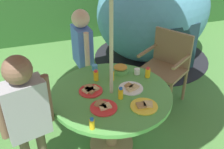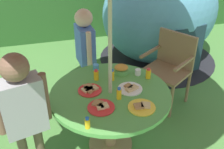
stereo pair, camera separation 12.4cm
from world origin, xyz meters
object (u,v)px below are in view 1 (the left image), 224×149
(dome_tent, at_px, (154,12))
(plate_center_back, at_px, (90,90))
(plate_far_left, at_px, (144,106))
(juice_bottle_far_right, at_px, (96,76))
(plate_front_edge, at_px, (103,107))
(juice_bottle_near_right, at_px, (112,75))
(juice_bottle_center_front, at_px, (92,124))
(snack_bowl, at_px, (120,69))
(child_in_blue_shirt, at_px, (82,46))
(garden_table, at_px, (111,103))
(cup_far, at_px, (137,71))
(juice_bottle_near_left, at_px, (121,93))
(wooden_chair, at_px, (166,63))
(juice_bottle_mid_left, at_px, (148,73))
(cup_near, at_px, (95,67))
(plate_back_edge, at_px, (131,88))
(child_in_grey_shirt, at_px, (26,109))

(dome_tent, bearing_deg, plate_center_back, -142.87)
(plate_far_left, bearing_deg, juice_bottle_far_right, 117.03)
(plate_front_edge, bearing_deg, juice_bottle_near_right, 62.83)
(plate_far_left, relative_size, juice_bottle_center_front, 2.36)
(snack_bowl, bearing_deg, plate_center_back, -147.11)
(dome_tent, relative_size, child_in_blue_shirt, 1.86)
(dome_tent, bearing_deg, garden_table, -137.82)
(plate_front_edge, distance_m, cup_far, 0.69)
(juice_bottle_near_left, bearing_deg, plate_center_back, 139.99)
(juice_bottle_near_right, bearing_deg, juice_bottle_near_left, -93.90)
(child_in_blue_shirt, distance_m, juice_bottle_near_right, 0.72)
(wooden_chair, xyz_separation_m, juice_bottle_mid_left, (-0.51, -0.48, 0.21))
(plate_far_left, xyz_separation_m, juice_bottle_center_front, (-0.52, -0.13, 0.04))
(plate_far_left, xyz_separation_m, cup_near, (-0.25, 0.79, 0.02))
(plate_back_edge, xyz_separation_m, cup_far, (0.17, 0.25, 0.02))
(garden_table, xyz_separation_m, cup_far, (0.38, 0.25, 0.16))
(plate_front_edge, relative_size, juice_bottle_near_left, 2.03)
(wooden_chair, relative_size, juice_bottle_mid_left, 8.07)
(plate_far_left, height_order, cup_far, cup_far)
(wooden_chair, bearing_deg, plate_far_left, -71.86)
(snack_bowl, xyz_separation_m, cup_far, (0.16, -0.10, -0.01))
(plate_back_edge, bearing_deg, juice_bottle_far_right, 136.49)
(wooden_chair, distance_m, snack_bowl, 0.82)
(plate_center_back, distance_m, juice_bottle_near_right, 0.30)
(garden_table, height_order, plate_far_left, plate_far_left)
(dome_tent, relative_size, juice_bottle_center_front, 22.28)
(dome_tent, height_order, juice_bottle_mid_left, dome_tent)
(snack_bowl, height_order, juice_bottle_center_front, juice_bottle_center_front)
(plate_center_back, relative_size, juice_bottle_near_left, 1.93)
(dome_tent, distance_m, cup_far, 1.83)
(child_in_blue_shirt, xyz_separation_m, juice_bottle_mid_left, (0.54, -0.77, -0.05))
(child_in_grey_shirt, distance_m, juice_bottle_near_left, 0.86)
(plate_far_left, bearing_deg, juice_bottle_near_right, 104.56)
(dome_tent, relative_size, child_in_grey_shirt, 1.78)
(juice_bottle_far_right, bearing_deg, juice_bottle_mid_left, -12.07)
(juice_bottle_far_right, distance_m, cup_near, 0.22)
(garden_table, distance_m, plate_far_left, 0.40)
(juice_bottle_center_front, xyz_separation_m, cup_near, (0.27, 0.92, -0.02))
(cup_near, distance_m, cup_far, 0.48)
(child_in_blue_shirt, xyz_separation_m, plate_front_edge, (-0.06, -1.13, -0.10))
(child_in_blue_shirt, bearing_deg, plate_far_left, 8.47)
(child_in_grey_shirt, xyz_separation_m, juice_bottle_near_left, (0.85, 0.09, -0.09))
(snack_bowl, xyz_separation_m, juice_bottle_near_left, (-0.16, -0.47, 0.02))
(plate_front_edge, bearing_deg, plate_far_left, -15.44)
(child_in_grey_shirt, relative_size, juice_bottle_near_right, 10.65)
(wooden_chair, height_order, cup_near, wooden_chair)
(dome_tent, height_order, juice_bottle_center_front, dome_tent)
(child_in_blue_shirt, bearing_deg, juice_bottle_far_right, -5.17)
(plate_center_back, xyz_separation_m, plate_far_left, (0.40, -0.39, -0.00))
(juice_bottle_near_left, distance_m, juice_bottle_far_right, 0.41)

